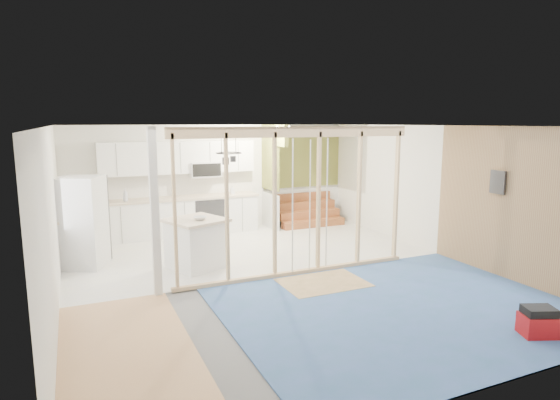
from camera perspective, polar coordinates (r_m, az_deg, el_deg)
name	(u,v)px	position (r m, az deg, el deg)	size (l,w,h in m)	color
room	(281,204)	(7.92, 0.14, -0.43)	(7.01, 8.01, 2.61)	slate
floor_overlays	(283,275)	(8.32, 0.43, -9.12)	(7.00, 8.00, 0.03)	silver
stud_frame	(269,188)	(7.79, -1.31, 1.46)	(4.66, 0.14, 2.60)	tan
base_cabinets	(154,222)	(10.82, -15.13, -2.57)	(4.45, 2.24, 0.93)	white
upper_cabinets	(182,159)	(11.21, -11.90, 4.96)	(3.60, 0.41, 0.85)	white
green_partition	(295,189)	(12.10, 1.86, 1.31)	(2.25, 1.51, 2.60)	olive
pot_rack	(229,156)	(9.48, -6.27, 5.39)	(0.52, 0.52, 0.72)	black
sheathing_panel	(529,208)	(8.52, 28.10, -0.85)	(0.02, 4.00, 2.60)	#A18757
electrical_panel	(498,182)	(8.81, 25.01, 1.99)	(0.04, 0.30, 0.40)	#333338
ceiling_light	(283,127)	(11.11, 0.38, 8.85)	(0.32, 0.32, 0.08)	#FFEABF
fridge	(82,223)	(9.29, -22.96, -2.55)	(0.99, 0.95, 1.70)	silver
island	(196,244)	(8.73, -10.18, -5.28)	(1.23, 1.23, 0.93)	white
bowl	(200,218)	(8.52, -9.72, -2.21)	(0.24, 0.24, 0.06)	silver
soap_bottle_a	(125,195)	(10.87, -18.33, 0.57)	(0.11, 0.11, 0.28)	silver
soap_bottle_b	(232,190)	(11.41, -5.81, 1.22)	(0.09, 0.10, 0.21)	silver
toolbox	(538,323)	(6.85, 28.96, -12.95)	(0.50, 0.44, 0.39)	maroon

